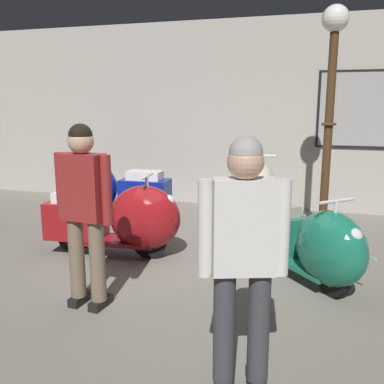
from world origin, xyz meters
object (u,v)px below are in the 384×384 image
object	(u,v)px
scooter_2	(253,201)
visitor_1	(84,204)
visitor_0	(243,250)
scooter_1	(124,219)
lamppost	(330,102)
scooter_0	(107,190)
scooter_3	(313,244)

from	to	relation	value
scooter_2	visitor_1	world-z (taller)	visitor_1
scooter_2	visitor_0	bearing A→B (deg)	-169.90
scooter_1	lamppost	world-z (taller)	lamppost
scooter_0	scooter_1	xyz separation A→B (m)	(0.97, -1.41, -0.02)
scooter_2	visitor_0	distance (m)	3.35
scooter_1	lamppost	size ratio (longest dim) A/B	0.56
lamppost	scooter_3	bearing A→B (deg)	-94.04
lamppost	scooter_1	bearing A→B (deg)	-150.09
visitor_0	visitor_1	world-z (taller)	visitor_1
scooter_2	scooter_3	xyz separation A→B (m)	(0.83, -1.45, -0.08)
scooter_1	scooter_3	distance (m)	2.21
lamppost	visitor_1	world-z (taller)	lamppost
scooter_2	lamppost	bearing A→B (deg)	-82.11
scooter_2	lamppost	size ratio (longest dim) A/B	0.61
scooter_0	visitor_0	size ratio (longest dim) A/B	1.07
scooter_0	visitor_0	xyz separation A→B (m)	(2.76, -3.47, 0.47)
scooter_3	scooter_2	bearing A→B (deg)	167.26
scooter_1	visitor_0	size ratio (longest dim) A/B	1.03
scooter_0	scooter_1	bearing A→B (deg)	122.21
scooter_1	scooter_2	distance (m)	1.85
scooter_2	visitor_1	size ratio (longest dim) A/B	1.12
scooter_0	visitor_1	size ratio (longest dim) A/B	1.06
scooter_0	lamppost	xyz separation A→B (m)	(3.27, -0.09, 1.36)
scooter_1	visitor_0	world-z (taller)	visitor_0
visitor_0	scooter_2	bearing A→B (deg)	-11.41
scooter_3	lamppost	world-z (taller)	lamppost
visitor_0	visitor_1	bearing A→B (deg)	44.71
lamppost	visitor_1	bearing A→B (deg)	-128.11
visitor_1	scooter_0	bearing A→B (deg)	29.52
visitor_0	scooter_0	bearing A→B (deg)	19.69
scooter_1	scooter_3	xyz separation A→B (m)	(2.20, -0.21, -0.03)
scooter_3	lamppost	distance (m)	2.09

